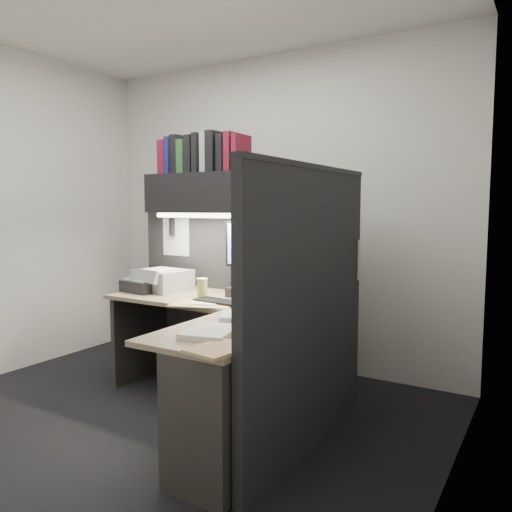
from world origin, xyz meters
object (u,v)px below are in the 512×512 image
object	(u,v)px
overhead_shelf	(238,193)
telephone	(300,298)
printer	(162,280)
notebook_stack	(144,286)
monitor	(254,268)
desk	(212,365)
coffee_cup	(202,289)
keyboard	(225,303)

from	to	relation	value
overhead_shelf	telephone	world-z (taller)	overhead_shelf
printer	notebook_stack	distance (m)	0.15
monitor	desk	bearing A→B (deg)	-71.24
coffee_cup	printer	distance (m)	0.52
desk	notebook_stack	size ratio (longest dim) A/B	5.72
desk	telephone	xyz separation A→B (m)	(0.28, 0.63, 0.34)
overhead_shelf	monitor	bearing A→B (deg)	-17.43
keyboard	printer	world-z (taller)	printer
overhead_shelf	coffee_cup	xyz separation A→B (m)	(-0.14, -0.26, -0.70)
telephone	keyboard	bearing A→B (deg)	-159.89
desk	keyboard	world-z (taller)	keyboard
telephone	overhead_shelf	bearing A→B (deg)	162.01
monitor	keyboard	size ratio (longest dim) A/B	1.24
telephone	desk	bearing A→B (deg)	-119.85
telephone	coffee_cup	bearing A→B (deg)	-174.83
overhead_shelf	monitor	xyz separation A→B (m)	(0.17, -0.05, -0.55)
overhead_shelf	monitor	size ratio (longest dim) A/B	2.77
monitor	overhead_shelf	bearing A→B (deg)	170.95
monitor	telephone	size ratio (longest dim) A/B	2.21
desk	printer	xyz separation A→B (m)	(-0.94, 0.62, 0.37)
desk	monitor	xyz separation A→B (m)	(-0.13, 0.70, 0.51)
desk	notebook_stack	distance (m)	1.19
overhead_shelf	keyboard	bearing A→B (deg)	-71.34
monitor	telephone	bearing A→B (deg)	-1.48
desk	monitor	distance (m)	0.87
keyboard	telephone	bearing A→B (deg)	29.94
telephone	monitor	bearing A→B (deg)	164.32
monitor	printer	world-z (taller)	monitor
notebook_stack	overhead_shelf	bearing A→B (deg)	19.20
monitor	keyboard	xyz separation A→B (m)	(-0.05, -0.30, -0.21)
coffee_cup	notebook_stack	world-z (taller)	coffee_cup
keyboard	notebook_stack	size ratio (longest dim) A/B	1.52
keyboard	coffee_cup	bearing A→B (deg)	165.61
overhead_shelf	printer	size ratio (longest dim) A/B	3.84
monitor	notebook_stack	world-z (taller)	monitor
telephone	notebook_stack	world-z (taller)	telephone
overhead_shelf	coffee_cup	size ratio (longest dim) A/B	11.15
printer	notebook_stack	bearing A→B (deg)	-116.97
desk	keyboard	bearing A→B (deg)	114.40
coffee_cup	notebook_stack	distance (m)	0.59
desk	monitor	bearing A→B (deg)	100.38
desk	coffee_cup	world-z (taller)	coffee_cup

